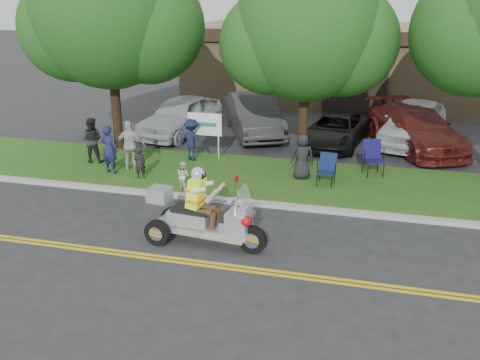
% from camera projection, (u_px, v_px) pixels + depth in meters
% --- Properties ---
extents(ground, '(120.00, 120.00, 0.00)m').
position_uv_depth(ground, '(238.00, 257.00, 11.76)').
color(ground, '#28282B').
rests_on(ground, ground).
extents(centerline_near, '(60.00, 0.10, 0.01)m').
position_uv_depth(centerline_near, '(232.00, 269.00, 11.23)').
color(centerline_near, gold).
rests_on(centerline_near, ground).
extents(centerline_far, '(60.00, 0.10, 0.01)m').
position_uv_depth(centerline_far, '(233.00, 266.00, 11.38)').
color(centerline_far, gold).
rests_on(centerline_far, ground).
extents(curb, '(60.00, 0.25, 0.12)m').
position_uv_depth(curb, '(264.00, 204.00, 14.51)').
color(curb, '#A8A89E').
rests_on(curb, ground).
extents(grass_verge, '(60.00, 4.00, 0.10)m').
position_uv_depth(grass_verge, '(278.00, 179.00, 16.46)').
color(grass_verge, '#224F15').
rests_on(grass_verge, ground).
extents(commercial_building, '(18.00, 8.20, 4.00)m').
position_uv_depth(commercial_building, '(359.00, 64.00, 27.83)').
color(commercial_building, '#9E7F5B').
rests_on(commercial_building, ground).
extents(tree_left, '(6.62, 5.40, 7.78)m').
position_uv_depth(tree_left, '(110.00, 19.00, 17.91)').
color(tree_left, '#332114').
rests_on(tree_left, ground).
extents(tree_mid, '(5.88, 4.80, 7.05)m').
position_uv_depth(tree_mid, '(309.00, 34.00, 16.65)').
color(tree_mid, '#332114').
rests_on(tree_mid, ground).
extents(business_sign, '(1.25, 0.06, 1.75)m').
position_uv_depth(business_sign, '(205.00, 127.00, 17.98)').
color(business_sign, silver).
rests_on(business_sign, ground).
extents(trike_scooter, '(3.01, 1.06, 1.97)m').
position_uv_depth(trike_scooter, '(201.00, 218.00, 12.14)').
color(trike_scooter, black).
rests_on(trike_scooter, ground).
extents(lawn_chair_a, '(0.58, 0.60, 0.99)m').
position_uv_depth(lawn_chair_a, '(327.00, 167.00, 15.68)').
color(lawn_chair_a, black).
rests_on(lawn_chair_a, grass_verge).
extents(lawn_chair_b, '(0.79, 0.80, 1.15)m').
position_uv_depth(lawn_chair_b, '(373.00, 155.00, 16.54)').
color(lawn_chair_b, black).
rests_on(lawn_chair_b, grass_verge).
extents(spectator_adult_left, '(0.65, 0.50, 1.61)m').
position_uv_depth(spectator_adult_left, '(109.00, 149.00, 16.60)').
color(spectator_adult_left, '#1A1D49').
rests_on(spectator_adult_left, grass_verge).
extents(spectator_adult_mid, '(0.87, 0.74, 1.59)m').
position_uv_depth(spectator_adult_mid, '(92.00, 140.00, 17.67)').
color(spectator_adult_mid, black).
rests_on(spectator_adult_mid, grass_verge).
extents(spectator_adult_right, '(1.06, 0.65, 1.68)m').
position_uv_depth(spectator_adult_right, '(130.00, 145.00, 16.91)').
color(spectator_adult_right, '#BBBCB5').
rests_on(spectator_adult_right, grass_verge).
extents(spectator_chair_a, '(1.05, 0.73, 1.49)m').
position_uv_depth(spectator_chair_a, '(192.00, 140.00, 17.89)').
color(spectator_chair_a, '#141C38').
rests_on(spectator_chair_a, grass_verge).
extents(spectator_chair_b, '(0.80, 0.59, 1.48)m').
position_uv_depth(spectator_chair_b, '(302.00, 156.00, 16.12)').
color(spectator_chair_b, black).
rests_on(spectator_chair_b, grass_verge).
extents(child_left, '(0.44, 0.41, 1.02)m').
position_uv_depth(child_left, '(140.00, 163.00, 16.22)').
color(child_left, black).
rests_on(child_left, grass_verge).
extents(child_right, '(0.54, 0.50, 0.88)m').
position_uv_depth(child_right, '(183.00, 176.00, 15.31)').
color(child_right, silver).
rests_on(child_right, grass_verge).
extents(parked_car_far_left, '(2.88, 5.06, 1.62)m').
position_uv_depth(parked_car_far_left, '(181.00, 116.00, 21.48)').
color(parked_car_far_left, '#BABDC2').
rests_on(parked_car_far_left, ground).
extents(parked_car_left, '(3.71, 5.40, 1.69)m').
position_uv_depth(parked_car_left, '(254.00, 115.00, 21.47)').
color(parked_car_left, '#313033').
rests_on(parked_car_left, ground).
extents(parked_car_mid, '(2.79, 4.70, 1.22)m').
position_uv_depth(parked_car_mid, '(336.00, 130.00, 20.03)').
color(parked_car_mid, black).
rests_on(parked_car_mid, ground).
extents(parked_car_right, '(4.28, 5.92, 1.59)m').
position_uv_depth(parked_car_right, '(415.00, 128.00, 19.58)').
color(parked_car_right, '#521613').
rests_on(parked_car_right, ground).
extents(parked_car_far_right, '(3.29, 5.46, 1.74)m').
position_uv_depth(parked_car_far_right, '(414.00, 122.00, 20.15)').
color(parked_car_far_right, silver).
rests_on(parked_car_far_right, ground).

